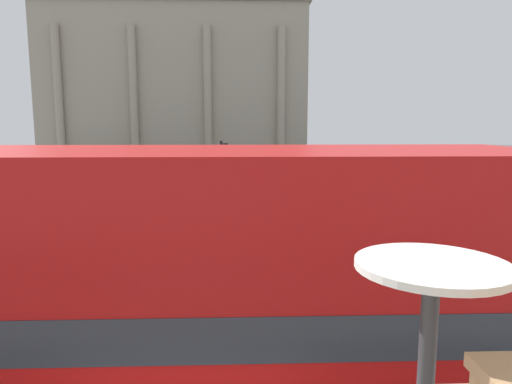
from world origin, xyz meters
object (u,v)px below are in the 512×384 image
cafe_dining_table (430,310)px  car_black (197,197)px  pedestrian_blue (135,180)px  traffic_light_near (158,197)px  pedestrian_olive (441,214)px  traffic_light_mid (223,173)px  double_decker_bus (105,304)px  car_maroon (302,217)px  plaza_building_left (180,87)px

cafe_dining_table → car_black: size_ratio=0.17×
cafe_dining_table → pedestrian_blue: size_ratio=0.45×
traffic_light_near → pedestrian_blue: size_ratio=2.13×
traffic_light_near → pedestrian_olive: 10.97m
car_black → pedestrian_olive: (10.07, -6.30, 0.27)m
traffic_light_near → pedestrian_olive: traffic_light_near is taller
traffic_light_mid → pedestrian_blue: 12.60m
double_decker_bus → cafe_dining_table: (2.34, -3.47, 1.35)m
car_black → double_decker_bus: bearing=-166.5°
car_maroon → pedestrian_blue: (-9.23, 11.39, 0.22)m
pedestrian_blue → car_black: bearing=-130.5°
pedestrian_blue → traffic_light_mid: bearing=-138.6°
traffic_light_mid → car_black: bearing=107.4°
plaza_building_left → traffic_light_near: 48.81m
traffic_light_mid → pedestrian_olive: 8.72m
traffic_light_mid → pedestrian_olive: (8.49, -1.29, -1.49)m
plaza_building_left → car_maroon: 45.46m
cafe_dining_table → traffic_light_mid: 16.83m
car_maroon → pedestrian_blue: size_ratio=2.60×
double_decker_bus → traffic_light_near: (-0.81, 8.25, -0.04)m
car_maroon → traffic_light_mid: bearing=-106.3°
traffic_light_near → car_maroon: size_ratio=0.82×
traffic_light_mid → car_black: traffic_light_mid is taller
traffic_light_near → car_black: 10.14m
cafe_dining_table → pedestrian_blue: bearing=105.1°
car_black → pedestrian_olive: size_ratio=2.49×
car_black → pedestrian_blue: (-4.48, 5.93, 0.22)m
cafe_dining_table → pedestrian_olive: (7.09, 15.44, -2.68)m
traffic_light_near → pedestrian_olive: bearing=20.0°
double_decker_bus → pedestrian_olive: size_ratio=5.99×
plaza_building_left → pedestrian_olive: size_ratio=18.95×
double_decker_bus → car_black: 18.35m
cafe_dining_table → pedestrian_olive: 17.20m
traffic_light_near → pedestrian_olive: size_ratio=2.04×
double_decker_bus → car_black: (-0.64, 18.27, -1.60)m
plaza_building_left → pedestrian_olive: bearing=-70.6°
car_maroon → pedestrian_blue: pedestrian_blue is taller
pedestrian_blue → pedestrian_olive: 19.01m
traffic_light_mid → pedestrian_olive: traffic_light_mid is taller
plaza_building_left → car_maroon: size_ratio=7.62×
double_decker_bus → traffic_light_near: bearing=103.1°
cafe_dining_table → traffic_light_near: size_ratio=0.21×
traffic_light_near → car_black: traffic_light_near is taller
pedestrian_blue → pedestrian_olive: pedestrian_olive is taller
double_decker_bus → cafe_dining_table: double_decker_bus is taller
cafe_dining_table → traffic_light_mid: cafe_dining_table is taller
traffic_light_mid → car_black: 5.54m
traffic_light_mid → pedestrian_blue: (-6.06, 10.94, -1.54)m
traffic_light_near → traffic_light_mid: bearing=70.8°
traffic_light_near → car_black: size_ratio=0.82×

